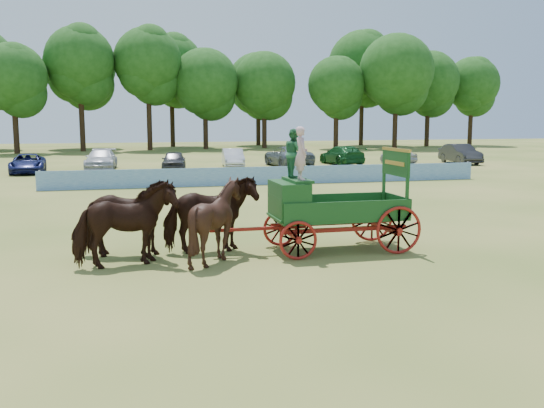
# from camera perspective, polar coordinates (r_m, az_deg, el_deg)

# --- Properties ---
(ground) EXTENTS (160.00, 160.00, 0.00)m
(ground) POSITION_cam_1_polar(r_m,az_deg,el_deg) (19.17, 16.29, -3.91)
(ground) COLOR #A18F48
(ground) RESTS_ON ground
(horse_lead_left) EXTENTS (2.86, 1.81, 2.24)m
(horse_lead_left) POSITION_cam_1_polar(r_m,az_deg,el_deg) (16.28, -13.65, -1.91)
(horse_lead_left) COLOR black
(horse_lead_left) RESTS_ON ground
(horse_lead_right) EXTENTS (2.83, 1.69, 2.24)m
(horse_lead_right) POSITION_cam_1_polar(r_m,az_deg,el_deg) (17.36, -13.69, -1.29)
(horse_lead_right) COLOR black
(horse_lead_right) RESTS_ON ground
(horse_wheel_left) EXTENTS (2.29, 2.10, 2.24)m
(horse_wheel_left) POSITION_cam_1_polar(r_m,az_deg,el_deg) (16.46, -5.27, -1.60)
(horse_wheel_left) COLOR black
(horse_wheel_left) RESTS_ON ground
(horse_wheel_right) EXTENTS (2.72, 1.38, 2.24)m
(horse_wheel_right) POSITION_cam_1_polar(r_m,az_deg,el_deg) (17.53, -5.82, -1.01)
(horse_wheel_right) COLOR black
(horse_wheel_right) RESTS_ON ground
(farm_dray) EXTENTS (6.00, 2.00, 3.64)m
(farm_dray) POSITION_cam_1_polar(r_m,az_deg,el_deg) (17.63, 4.04, 0.54)
(farm_dray) COLOR #9F0F17
(farm_dray) RESTS_ON ground
(sponsor_banner) EXTENTS (26.00, 0.08, 1.05)m
(sponsor_banner) POSITION_cam_1_polar(r_m,az_deg,el_deg) (35.37, 0.04, 2.70)
(sponsor_banner) COLOR #1E5FA3
(sponsor_banner) RESTS_ON ground
(parked_cars) EXTENTS (46.20, 7.22, 1.65)m
(parked_cars) POSITION_cam_1_polar(r_m,az_deg,el_deg) (47.11, -4.87, 4.32)
(parked_cars) COLOR silver
(parked_cars) RESTS_ON ground
(treeline) EXTENTS (88.77, 22.46, 15.68)m
(treeline) POSITION_cam_1_polar(r_m,az_deg,el_deg) (76.45, -10.63, 12.04)
(treeline) COLOR #382314
(treeline) RESTS_ON ground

